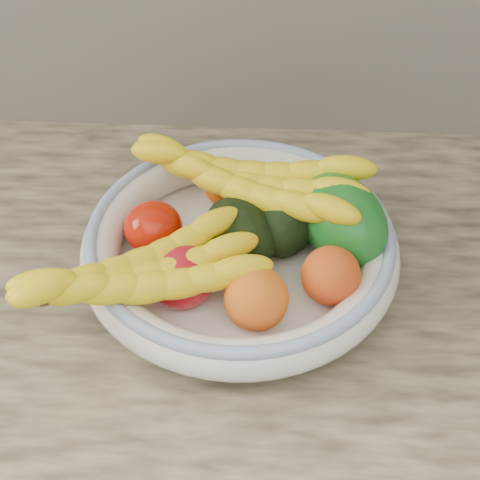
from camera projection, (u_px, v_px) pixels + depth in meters
name	position (u px, v px, depth m)	size (l,w,h in m)	color
kitchen_counter	(241.00, 438.00, 1.26)	(2.44, 0.66, 1.40)	brown
fruit_bowl	(240.00, 247.00, 0.90)	(0.39, 0.39, 0.08)	silver
clementine_back_left	(224.00, 188.00, 0.97)	(0.05, 0.05, 0.05)	#DD5104
clementine_back_right	(268.00, 192.00, 0.97)	(0.05, 0.05, 0.04)	#EC6404
clementine_back_mid	(250.00, 210.00, 0.94)	(0.05, 0.05, 0.04)	#FF6D05
tomato_left	(153.00, 228.00, 0.90)	(0.07, 0.07, 0.07)	#BD1705
tomato_near_left	(182.00, 276.00, 0.85)	(0.08, 0.08, 0.07)	#B4111D
avocado_center	(241.00, 232.00, 0.90)	(0.08, 0.11, 0.08)	black
avocado_right	(287.00, 221.00, 0.91)	(0.08, 0.11, 0.08)	black
green_mango	(341.00, 219.00, 0.90)	(0.09, 0.14, 0.10)	#105917
peach_front	(256.00, 298.00, 0.82)	(0.07, 0.07, 0.07)	orange
peach_right	(331.00, 275.00, 0.84)	(0.07, 0.07, 0.07)	orange
banana_bunch_back	(248.00, 185.00, 0.92)	(0.32, 0.12, 0.09)	yellow
banana_bunch_front	(141.00, 279.00, 0.82)	(0.30, 0.12, 0.08)	yellow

